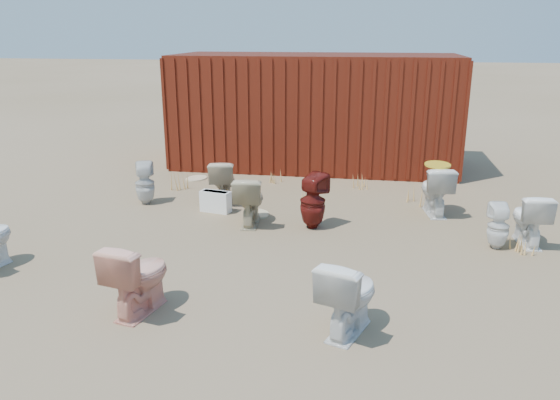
% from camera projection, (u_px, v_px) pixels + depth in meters
% --- Properties ---
extents(ground, '(100.00, 100.00, 0.00)m').
position_uv_depth(ground, '(273.00, 251.00, 7.42)').
color(ground, brown).
rests_on(ground, ground).
extents(shipping_container, '(6.00, 2.40, 2.40)m').
position_uv_depth(shipping_container, '(315.00, 111.00, 11.96)').
color(shipping_container, '#531A0D').
rests_on(shipping_container, ground).
extents(toilet_front_pink, '(0.61, 0.87, 0.81)m').
position_uv_depth(toilet_front_pink, '(138.00, 276.00, 5.72)').
color(toilet_front_pink, '#F3A58C').
rests_on(toilet_front_pink, ground).
extents(toilet_front_c, '(0.69, 0.89, 0.80)m').
position_uv_depth(toilet_front_c, '(349.00, 295.00, 5.33)').
color(toilet_front_c, white).
rests_on(toilet_front_c, ground).
extents(toilet_front_maroon, '(0.52, 0.52, 0.85)m').
position_uv_depth(toilet_front_maroon, '(313.00, 201.00, 8.19)').
color(toilet_front_maroon, '#601510').
rests_on(toilet_front_maroon, ground).
extents(toilet_front_e, '(0.48, 0.77, 0.75)m').
position_uv_depth(toilet_front_e, '(529.00, 218.00, 7.58)').
color(toilet_front_e, white).
rests_on(toilet_front_e, ground).
extents(toilet_back_a, '(0.42, 0.42, 0.73)m').
position_uv_depth(toilet_back_a, '(145.00, 183.00, 9.37)').
color(toilet_back_a, silver).
rests_on(toilet_back_a, ground).
extents(toilet_back_beige_left, '(0.49, 0.79, 0.78)m').
position_uv_depth(toilet_back_beige_left, '(250.00, 200.00, 8.36)').
color(toilet_back_beige_left, '#BCAF89').
rests_on(toilet_back_beige_left, ground).
extents(toilet_back_beige_right, '(0.54, 0.81, 0.77)m').
position_uv_depth(toilet_back_beige_right, '(223.00, 181.00, 9.43)').
color(toilet_back_beige_right, '#C6B290').
rests_on(toilet_back_beige_right, ground).
extents(toilet_back_yellowlid, '(0.57, 0.86, 0.81)m').
position_uv_depth(toilet_back_yellowlid, '(435.00, 190.00, 8.84)').
color(toilet_back_yellowlid, white).
rests_on(toilet_back_yellowlid, ground).
extents(toilet_back_e, '(0.31, 0.31, 0.64)m').
position_uv_depth(toilet_back_e, '(498.00, 226.00, 7.44)').
color(toilet_back_e, white).
rests_on(toilet_back_e, ground).
extents(yellow_lid, '(0.41, 0.52, 0.02)m').
position_uv_depth(yellow_lid, '(438.00, 165.00, 8.71)').
color(yellow_lid, gold).
rests_on(yellow_lid, toilet_back_yellowlid).
extents(loose_tank, '(0.53, 0.30, 0.35)m').
position_uv_depth(loose_tank, '(216.00, 202.00, 9.01)').
color(loose_tank, white).
rests_on(loose_tank, ground).
extents(loose_lid_near, '(0.53, 0.60, 0.02)m').
position_uv_depth(loose_lid_near, '(196.00, 178.00, 11.07)').
color(loose_lid_near, beige).
rests_on(loose_lid_near, ground).
extents(loose_lid_far, '(0.55, 0.59, 0.02)m').
position_uv_depth(loose_lid_far, '(257.00, 213.00, 8.93)').
color(loose_lid_far, beige).
rests_on(loose_lid_far, ground).
extents(weed_clump_a, '(0.36, 0.36, 0.33)m').
position_uv_depth(weed_clump_a, '(182.00, 181.00, 10.29)').
color(weed_clump_a, tan).
rests_on(weed_clump_a, ground).
extents(weed_clump_b, '(0.32, 0.32, 0.27)m').
position_uv_depth(weed_clump_b, '(310.00, 195.00, 9.52)').
color(weed_clump_b, tan).
rests_on(weed_clump_b, ground).
extents(weed_clump_c, '(0.36, 0.36, 0.33)m').
position_uv_depth(weed_clump_c, '(417.00, 195.00, 9.43)').
color(weed_clump_c, tan).
rests_on(weed_clump_c, ground).
extents(weed_clump_d, '(0.30, 0.30, 0.26)m').
position_uv_depth(weed_clump_d, '(276.00, 176.00, 10.77)').
color(weed_clump_d, tan).
rests_on(weed_clump_d, ground).
extents(weed_clump_e, '(0.34, 0.34, 0.26)m').
position_uv_depth(weed_clump_e, '(362.00, 182.00, 10.34)').
color(weed_clump_e, tan).
rests_on(weed_clump_e, ground).
extents(weed_clump_f, '(0.28, 0.28, 0.23)m').
position_uv_depth(weed_clump_f, '(522.00, 244.00, 7.35)').
color(weed_clump_f, tan).
rests_on(weed_clump_f, ground).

